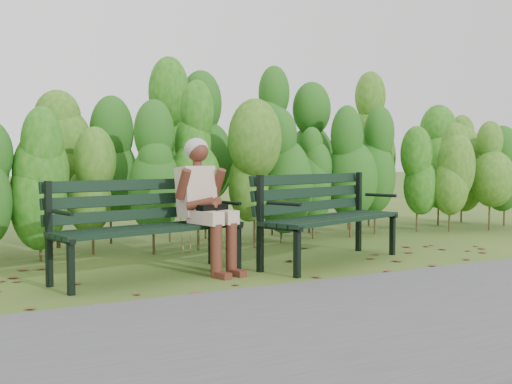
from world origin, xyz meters
name	(u,v)px	position (x,y,z in m)	size (l,w,h in m)	color
ground	(272,265)	(0.00, 0.00, 0.00)	(80.00, 80.00, 0.00)	#385522
footpath	(421,312)	(0.00, -2.20, 0.01)	(60.00, 2.50, 0.01)	#474749
hedge_band	(202,148)	(0.00, 1.86, 1.26)	(11.04, 1.67, 2.42)	#47381E
leaf_litter	(254,270)	(-0.29, -0.16, 0.00)	(5.88, 2.18, 0.01)	brown
bench_left	(145,219)	(-1.35, 0.05, 0.54)	(1.92, 1.01, 0.92)	black
bench_right	(324,210)	(0.61, -0.07, 0.56)	(2.00, 1.26, 0.95)	black
seated_woman	(204,196)	(-0.76, 0.00, 0.75)	(0.55, 0.80, 1.32)	beige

